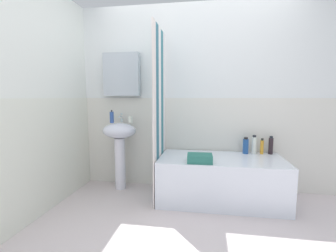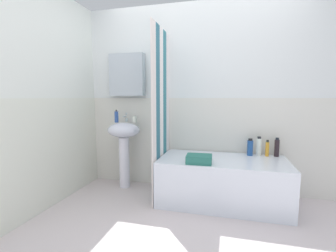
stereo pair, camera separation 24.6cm
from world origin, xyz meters
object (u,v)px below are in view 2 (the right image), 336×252
at_px(soap_dispenser, 116,117).
at_px(bathtub, 222,181).
at_px(toothbrush_cup, 135,119).
at_px(sink, 124,140).
at_px(shampoo_bottle, 267,149).
at_px(towel_folded, 199,159).
at_px(conditioner_bottle, 277,148).
at_px(lotion_bottle, 259,147).
at_px(body_wash_bottle, 250,147).

height_order(soap_dispenser, bathtub, soap_dispenser).
bearing_deg(soap_dispenser, toothbrush_cup, 20.90).
bearing_deg(sink, soap_dispenser, -173.23).
bearing_deg(sink, shampoo_bottle, 3.18).
height_order(sink, towel_folded, sink).
distance_m(toothbrush_cup, conditioner_bottle, 1.80).
relative_size(sink, bathtub, 0.62).
xyz_separation_m(sink, towel_folded, (1.05, -0.40, -0.09)).
height_order(soap_dispenser, conditioner_bottle, soap_dispenser).
distance_m(toothbrush_cup, bathtub, 1.36).
xyz_separation_m(lotion_bottle, body_wash_bottle, (-0.10, -0.01, -0.01)).
distance_m(sink, toothbrush_cup, 0.31).
xyz_separation_m(conditioner_bottle, body_wash_bottle, (-0.30, -0.02, -0.01)).
relative_size(soap_dispenser, bathtub, 0.12).
bearing_deg(shampoo_bottle, towel_folded, -145.99).
xyz_separation_m(sink, body_wash_bottle, (1.60, 0.09, -0.03)).
distance_m(lotion_bottle, body_wash_bottle, 0.10).
relative_size(toothbrush_cup, bathtub, 0.06).
bearing_deg(bathtub, body_wash_bottle, 39.89).
xyz_separation_m(sink, soap_dispenser, (-0.09, -0.01, 0.31)).
xyz_separation_m(soap_dispenser, shampoo_bottle, (1.89, 0.11, -0.35)).
relative_size(body_wash_bottle, towel_folded, 0.77).
xyz_separation_m(shampoo_bottle, lotion_bottle, (-0.09, -0.00, 0.02)).
bearing_deg(sink, conditioner_bottle, 3.38).
bearing_deg(shampoo_bottle, soap_dispenser, -176.64).
distance_m(body_wash_bottle, towel_folded, 0.74).
bearing_deg(bathtub, shampoo_bottle, 28.05).
bearing_deg(soap_dispenser, conditioner_bottle, 3.54).
bearing_deg(body_wash_bottle, bathtub, -140.11).
relative_size(soap_dispenser, shampoo_bottle, 0.87).
relative_size(soap_dispenser, body_wash_bottle, 0.83).
bearing_deg(toothbrush_cup, sink, -150.18).
xyz_separation_m(soap_dispenser, toothbrush_cup, (0.22, 0.08, -0.03)).
bearing_deg(toothbrush_cup, towel_folded, -27.23).
distance_m(conditioner_bottle, shampoo_bottle, 0.11).
distance_m(sink, shampoo_bottle, 1.80).
distance_m(sink, bathtub, 1.36).
relative_size(conditioner_bottle, towel_folded, 0.84).
xyz_separation_m(toothbrush_cup, shampoo_bottle, (1.67, 0.03, -0.32)).
distance_m(toothbrush_cup, shampoo_bottle, 1.70).
distance_m(soap_dispenser, conditioner_bottle, 2.03).
bearing_deg(bathtub, sink, 172.57).
xyz_separation_m(shampoo_bottle, body_wash_bottle, (-0.19, -0.01, 0.01)).
bearing_deg(towel_folded, soap_dispenser, 161.13).
distance_m(sink, lotion_bottle, 1.71).
bearing_deg(shampoo_bottle, body_wash_bottle, -177.12).
xyz_separation_m(conditioner_bottle, towel_folded, (-0.85, -0.52, -0.06)).
xyz_separation_m(bathtub, towel_folded, (-0.24, -0.23, 0.30)).
distance_m(bathtub, towel_folded, 0.45).
distance_m(toothbrush_cup, lotion_bottle, 1.60).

